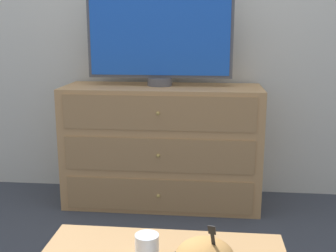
# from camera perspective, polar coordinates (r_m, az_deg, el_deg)

# --- Properties ---
(ground_plane) EXTENTS (12.00, 12.00, 0.00)m
(ground_plane) POSITION_cam_1_polar(r_m,az_deg,el_deg) (3.20, -0.42, -8.39)
(ground_plane) COLOR #383D47
(wall_back) EXTENTS (12.00, 0.05, 2.60)m
(wall_back) POSITION_cam_1_polar(r_m,az_deg,el_deg) (3.01, -0.41, 15.50)
(wall_back) COLOR silver
(wall_back) RESTS_ON ground_plane
(dresser) EXTENTS (1.30, 0.46, 0.80)m
(dresser) POSITION_cam_1_polar(r_m,az_deg,el_deg) (2.84, -0.79, -2.70)
(dresser) COLOR tan
(dresser) RESTS_ON ground_plane
(tv) EXTENTS (0.95, 0.16, 0.62)m
(tv) POSITION_cam_1_polar(r_m,az_deg,el_deg) (2.77, -1.15, 12.05)
(tv) COLOR #515156
(tv) RESTS_ON dresser
(drink_cup) EXTENTS (0.08, 0.08, 0.09)m
(drink_cup) POSITION_cam_1_polar(r_m,az_deg,el_deg) (1.52, -2.86, -16.13)
(drink_cup) COLOR #9E6638
(drink_cup) RESTS_ON coffee_table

